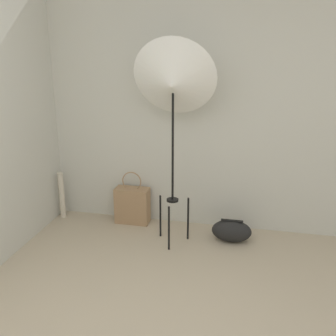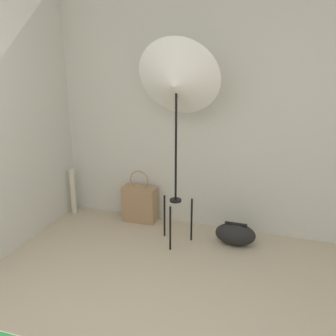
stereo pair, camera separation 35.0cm
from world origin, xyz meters
name	(u,v)px [view 2 (the right image)]	position (x,y,z in m)	size (l,w,h in m)	color
wall_back	(195,109)	(0.00, 2.58, 1.30)	(8.00, 0.05, 2.60)	beige
photo_umbrella	(176,83)	(-0.05, 2.08, 1.61)	(0.79, 0.48, 2.02)	black
tote_bag	(140,204)	(-0.58, 2.43, 0.21)	(0.38, 0.18, 0.60)	#9E7A56
duffel_bag	(235,234)	(0.54, 2.22, 0.11)	(0.41, 0.23, 0.23)	black
paper_roll	(73,191)	(-1.42, 2.38, 0.27)	(0.06, 0.06, 0.54)	beige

